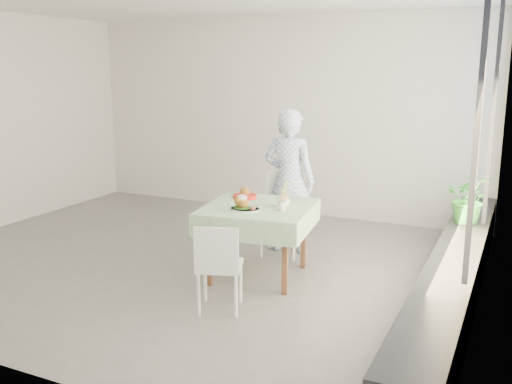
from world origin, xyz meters
The scene contains 14 objects.
floor centered at (0.00, 0.00, 0.00)m, with size 6.00×6.00×0.00m, color #5A5755.
wall_back centered at (0.00, 2.50, 1.40)m, with size 6.00×0.02×2.80m, color silver.
wall_right centered at (3.00, 0.00, 1.40)m, with size 0.02×5.00×2.80m, color silver.
window_pane centered at (2.97, 0.00, 1.65)m, with size 0.01×4.80×2.18m, color #D1E0F9.
window_ledge centered at (2.80, 0.00, 0.25)m, with size 0.40×4.80×0.50m, color black.
cafe_table centered at (0.91, -0.09, 0.46)m, with size 1.17×1.17×0.74m.
chair_far centered at (0.83, 0.68, 0.28)m, with size 0.50×0.50×0.92m.
chair_near centered at (0.95, -0.98, 0.25)m, with size 0.48×0.48×0.80m.
diner centered at (0.87, 0.80, 0.83)m, with size 0.60×0.40×1.66m, color #7E9ACB.
main_dish centered at (0.85, -0.30, 0.79)m, with size 0.29×0.29×0.15m.
juice_cup_orange centered at (1.16, -0.02, 0.81)m, with size 0.10×0.10×0.29m.
juice_cup_lemonade centered at (1.19, -0.16, 0.80)m, with size 0.09×0.09×0.25m.
second_dish centered at (0.63, 0.15, 0.78)m, with size 0.25×0.25×0.12m.
potted_plant centered at (2.79, 1.06, 0.76)m, with size 0.48×0.41×0.53m, color #2E822B.
Camera 1 is at (3.26, -5.08, 2.10)m, focal length 40.00 mm.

